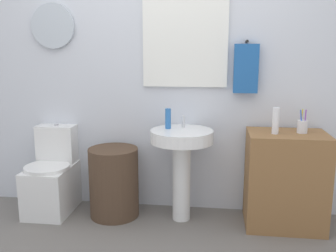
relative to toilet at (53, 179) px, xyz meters
name	(u,v)px	position (x,y,z in m)	size (l,w,h in m)	color
back_wall	(164,62)	(0.97, 0.27, 1.01)	(4.40, 0.18, 2.60)	silver
toilet	(53,179)	(0.00, 0.00, 0.00)	(0.38, 0.51, 0.77)	white
laundry_hamper	(114,182)	(0.57, -0.03, 0.01)	(0.42, 0.42, 0.60)	#4C3828
pedestal_sink	(182,153)	(1.15, -0.03, 0.29)	(0.51, 0.51, 0.77)	white
faucet	(183,121)	(1.15, 0.09, 0.53)	(0.03, 0.03, 0.10)	silver
wooden_cabinet	(285,180)	(1.99, -0.03, 0.09)	(0.61, 0.44, 0.77)	olive
soap_bottle	(168,119)	(1.03, 0.02, 0.56)	(0.05, 0.05, 0.17)	#2D6BB7
lotion_bottle	(276,121)	(1.88, -0.07, 0.58)	(0.05, 0.05, 0.21)	white
toothbrush_cup	(302,126)	(2.10, -0.01, 0.53)	(0.08, 0.08, 0.19)	silver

